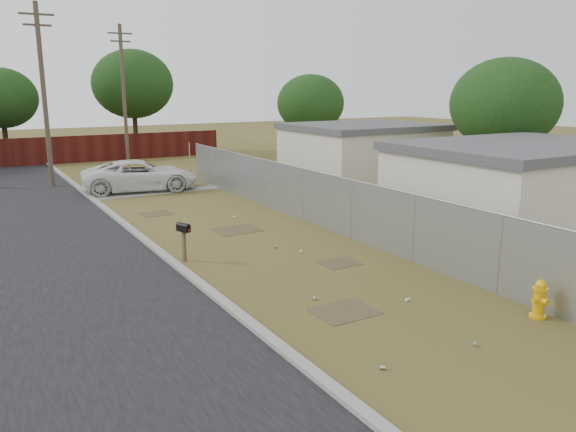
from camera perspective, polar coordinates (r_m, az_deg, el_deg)
ground at (r=17.40m, az=-1.85°, el=-3.68°), size 120.00×120.00×0.00m
street at (r=23.27m, az=-26.73°, el=-0.76°), size 15.10×60.00×0.12m
chainlink_fence at (r=19.64m, az=4.70°, el=0.63°), size 0.10×27.06×2.02m
utility_poles at (r=35.58m, az=-24.00°, el=11.43°), size 12.60×8.24×9.00m
houses at (r=25.29m, az=14.28°, el=4.80°), size 9.30×17.24×3.10m
horizon_trees at (r=39.21m, az=-17.85°, el=11.86°), size 33.32×31.94×7.78m
fire_hydrant at (r=13.64m, az=24.19°, el=-7.74°), size 0.41×0.41×0.91m
mailbox at (r=16.53m, az=-10.56°, el=-1.51°), size 0.31×0.50×1.16m
pickup_truck at (r=28.41m, az=-14.79°, el=4.00°), size 5.82×3.42×1.52m
scattered_litter at (r=15.67m, az=1.41°, el=-5.43°), size 2.93×12.59×0.07m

